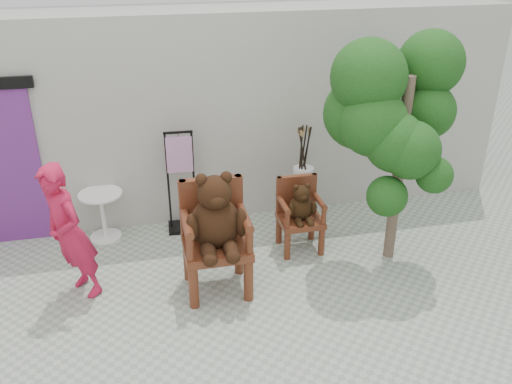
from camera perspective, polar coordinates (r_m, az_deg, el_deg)
ground_plane at (r=6.22m, az=-0.04°, el=-13.85°), size 60.00×60.00×0.00m
back_wall at (r=8.22m, az=-4.89°, el=8.27°), size 9.00×1.00×3.00m
chair_big at (r=6.32m, az=-4.30°, el=-3.36°), size 0.77×0.82×1.55m
chair_small at (r=7.30m, az=4.65°, el=-1.77°), size 0.57×0.53×1.00m
person at (r=6.54m, az=-19.08°, el=-4.09°), size 0.70×0.75×1.73m
cafe_table at (r=7.88m, az=-15.87°, el=-1.84°), size 0.60×0.60×0.70m
display_stand at (r=7.80m, az=-7.81°, el=-0.12°), size 0.46×0.37×1.51m
stool_bucket at (r=8.08m, az=4.98°, el=1.43°), size 0.32×0.32×1.45m
tree at (r=6.67m, az=13.96°, el=8.28°), size 1.73×1.41×2.93m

